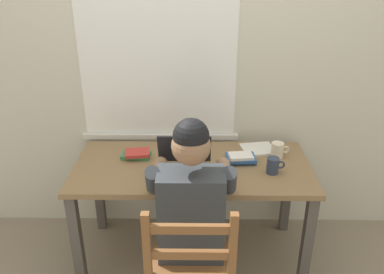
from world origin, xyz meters
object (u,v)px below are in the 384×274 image
object	(u,v)px
coffee_mug_dark	(273,165)
coffee_mug_white	(278,150)
seated_person	(191,207)
book_stack_main	(241,158)
desk	(192,178)
laptop	(184,166)
book_stack_side	(137,154)
computer_mouse	(224,179)

from	to	relation	value
coffee_mug_dark	coffee_mug_white	bearing A→B (deg)	72.76
seated_person	coffee_mug_dark	world-z (taller)	seated_person
book_stack_main	coffee_mug_dark	bearing A→B (deg)	-37.66
desk	laptop	size ratio (longest dim) A/B	4.55
laptop	book_stack_side	world-z (taller)	laptop
computer_mouse	book_stack_main	world-z (taller)	book_stack_main
book_stack_side	coffee_mug_white	bearing A→B (deg)	0.88
laptop	book_stack_main	size ratio (longest dim) A/B	1.70
book_stack_main	book_stack_side	world-z (taller)	book_stack_main
book_stack_side	book_stack_main	bearing A→B (deg)	-4.68
desk	laptop	bearing A→B (deg)	-114.89
coffee_mug_white	coffee_mug_dark	distance (m)	0.22
book_stack_side	seated_person	bearing A→B (deg)	-55.01
computer_mouse	coffee_mug_dark	bearing A→B (deg)	18.44
computer_mouse	coffee_mug_dark	distance (m)	0.32
laptop	computer_mouse	size ratio (longest dim) A/B	3.30
computer_mouse	book_stack_main	xyz separation A→B (m)	(0.13, 0.24, 0.01)
computer_mouse	coffee_mug_white	world-z (taller)	coffee_mug_white
coffee_mug_white	book_stack_main	xyz separation A→B (m)	(-0.24, -0.07, -0.02)
coffee_mug_white	book_stack_main	world-z (taller)	coffee_mug_white
coffee_mug_white	book_stack_main	distance (m)	0.25
desk	book_stack_main	xyz separation A→B (m)	(0.31, 0.05, 0.12)
coffee_mug_dark	book_stack_main	size ratio (longest dim) A/B	0.58
computer_mouse	book_stack_main	bearing A→B (deg)	62.27
desk	seated_person	bearing A→B (deg)	-90.22
desk	book_stack_side	xyz separation A→B (m)	(-0.37, 0.10, 0.12)
coffee_mug_white	book_stack_main	size ratio (longest dim) A/B	0.61
desk	book_stack_side	bearing A→B (deg)	164.58
coffee_mug_dark	book_stack_side	bearing A→B (deg)	167.29
seated_person	computer_mouse	size ratio (longest dim) A/B	12.51
coffee_mug_dark	book_stack_side	xyz separation A→B (m)	(-0.86, 0.19, -0.03)
desk	computer_mouse	distance (m)	0.29
coffee_mug_white	book_stack_side	distance (m)	0.93
computer_mouse	coffee_mug_white	distance (m)	0.48
desk	seated_person	world-z (taller)	seated_person
seated_person	computer_mouse	distance (m)	0.30
coffee_mug_white	book_stack_main	bearing A→B (deg)	-163.99
coffee_mug_dark	book_stack_main	xyz separation A→B (m)	(-0.18, 0.14, -0.02)
desk	computer_mouse	xyz separation A→B (m)	(0.19, -0.19, 0.11)
computer_mouse	desk	bearing A→B (deg)	134.02
desk	coffee_mug_dark	size ratio (longest dim) A/B	13.34
desk	laptop	world-z (taller)	laptop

